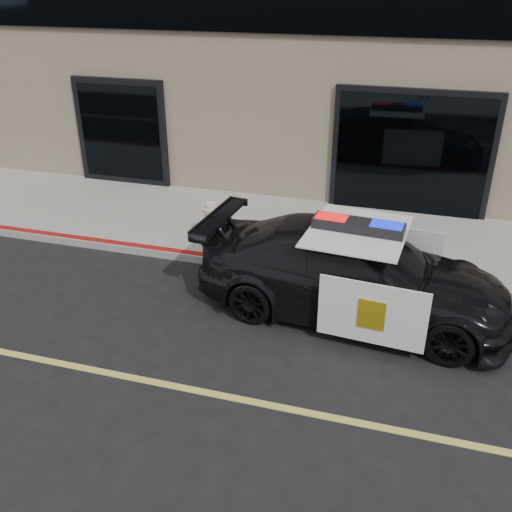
# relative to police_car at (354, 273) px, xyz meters

# --- Properties ---
(ground) EXTENTS (120.00, 120.00, 0.00)m
(ground) POSITION_rel_police_car_xyz_m (1.60, -2.56, -0.74)
(ground) COLOR black
(ground) RESTS_ON ground
(sidewalk_n) EXTENTS (60.00, 3.50, 0.15)m
(sidewalk_n) POSITION_rel_police_car_xyz_m (1.60, 2.69, -0.67)
(sidewalk_n) COLOR gray
(sidewalk_n) RESTS_ON ground
(police_car) EXTENTS (2.92, 5.40, 1.65)m
(police_car) POSITION_rel_police_car_xyz_m (0.00, 0.00, 0.00)
(police_car) COLOR black
(police_car) RESTS_ON ground
(fire_hydrant) EXTENTS (0.40, 0.56, 0.88)m
(fire_hydrant) POSITION_rel_police_car_xyz_m (-3.07, 1.69, -0.18)
(fire_hydrant) COLOR beige
(fire_hydrant) RESTS_ON sidewalk_n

